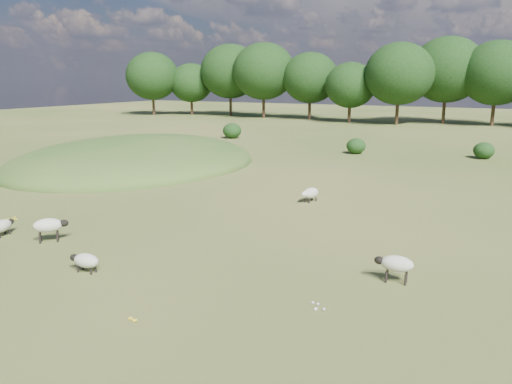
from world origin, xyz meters
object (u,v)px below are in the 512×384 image
at_px(sheep_2, 396,264).
at_px(sheep_4, 85,261).
at_px(sheep_0, 49,226).
at_px(sheep_1, 310,193).
at_px(sheep_3, 2,226).

relative_size(sheep_2, sheep_4, 1.09).
height_order(sheep_0, sheep_1, sheep_0).
xyz_separation_m(sheep_0, sheep_3, (-2.27, -0.34, -0.23)).
relative_size(sheep_2, sheep_3, 1.02).
relative_size(sheep_0, sheep_2, 0.99).
relative_size(sheep_0, sheep_3, 1.01).
height_order(sheep_2, sheep_3, sheep_2).
distance_m(sheep_0, sheep_1, 12.34).
bearing_deg(sheep_4, sheep_1, -108.73).
height_order(sheep_1, sheep_4, sheep_1).
relative_size(sheep_0, sheep_4, 1.07).
distance_m(sheep_2, sheep_3, 15.03).
bearing_deg(sheep_1, sheep_4, 0.29).
bearing_deg(sheep_3, sheep_4, -115.64).
bearing_deg(sheep_1, sheep_2, 49.95).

